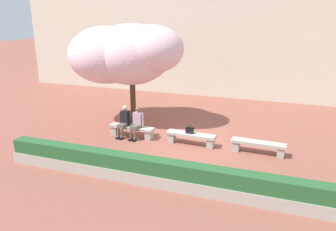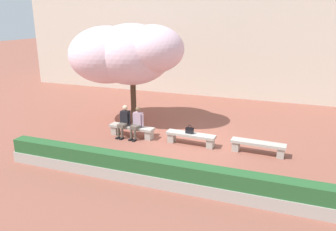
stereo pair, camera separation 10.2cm
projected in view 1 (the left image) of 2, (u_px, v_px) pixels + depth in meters
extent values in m
plane|color=#8E5142|center=(191.00, 144.00, 12.55)|extent=(100.00, 100.00, 0.00)
cube|color=beige|center=(237.00, 21.00, 20.19)|extent=(28.00, 4.00, 8.88)
cube|color=#ADA89E|center=(132.00, 127.00, 13.25)|extent=(1.92, 0.51, 0.10)
cube|color=#ADA89E|center=(115.00, 130.00, 13.61)|extent=(0.26, 0.35, 0.35)
cube|color=#ADA89E|center=(149.00, 135.00, 13.03)|extent=(0.26, 0.35, 0.35)
cube|color=#ADA89E|center=(191.00, 135.00, 12.43)|extent=(1.92, 0.51, 0.10)
cube|color=#ADA89E|center=(172.00, 137.00, 12.79)|extent=(0.26, 0.35, 0.35)
cube|color=#ADA89E|center=(211.00, 143.00, 12.21)|extent=(0.26, 0.35, 0.35)
cube|color=#ADA89E|center=(258.00, 143.00, 11.62)|extent=(1.92, 0.51, 0.10)
cube|color=#ADA89E|center=(236.00, 146.00, 11.97)|extent=(0.26, 0.35, 0.35)
cube|color=#ADA89E|center=(281.00, 152.00, 11.39)|extent=(0.26, 0.35, 0.35)
cube|color=black|center=(118.00, 138.00, 13.14)|extent=(0.13, 0.23, 0.06)
cylinder|color=brown|center=(118.00, 133.00, 13.13)|extent=(0.10, 0.10, 0.42)
cube|color=black|center=(121.00, 139.00, 13.06)|extent=(0.13, 0.23, 0.06)
cylinder|color=brown|center=(122.00, 133.00, 13.05)|extent=(0.10, 0.10, 0.42)
cube|color=brown|center=(123.00, 125.00, 13.16)|extent=(0.33, 0.43, 0.12)
cube|color=black|center=(125.00, 117.00, 13.27)|extent=(0.36, 0.26, 0.54)
sphere|color=beige|center=(125.00, 108.00, 13.15)|extent=(0.21, 0.21, 0.21)
cylinder|color=black|center=(121.00, 118.00, 13.36)|extent=(0.09, 0.09, 0.50)
cylinder|color=black|center=(129.00, 119.00, 13.17)|extent=(0.09, 0.09, 0.50)
cube|color=black|center=(131.00, 140.00, 12.95)|extent=(0.13, 0.23, 0.06)
cylinder|color=brown|center=(131.00, 134.00, 12.94)|extent=(0.10, 0.10, 0.42)
cube|color=black|center=(134.00, 140.00, 12.87)|extent=(0.13, 0.23, 0.06)
cylinder|color=brown|center=(135.00, 135.00, 12.86)|extent=(0.10, 0.10, 0.42)
cube|color=brown|center=(135.00, 127.00, 12.97)|extent=(0.33, 0.44, 0.12)
cube|color=#B293A8|center=(138.00, 119.00, 13.08)|extent=(0.37, 0.27, 0.54)
sphere|color=brown|center=(138.00, 109.00, 12.96)|extent=(0.21, 0.21, 0.21)
cylinder|color=#B293A8|center=(134.00, 119.00, 13.17)|extent=(0.09, 0.09, 0.50)
cylinder|color=#B293A8|center=(143.00, 121.00, 12.98)|extent=(0.09, 0.09, 0.50)
cube|color=black|center=(190.00, 131.00, 12.40)|extent=(0.30, 0.14, 0.22)
cube|color=black|center=(190.00, 128.00, 12.37)|extent=(0.30, 0.15, 0.04)
torus|color=black|center=(190.00, 127.00, 12.35)|extent=(0.14, 0.02, 0.14)
cylinder|color=#473323|center=(133.00, 102.00, 14.92)|extent=(0.25, 0.25, 1.91)
ellipsoid|color=#F4CCDB|center=(132.00, 54.00, 14.28)|extent=(3.51, 3.63, 2.63)
ellipsoid|color=#F4CCDB|center=(107.00, 55.00, 14.38)|extent=(3.32, 3.42, 2.49)
ellipsoid|color=#F4CCDB|center=(152.00, 49.00, 13.69)|extent=(2.67, 2.60, 2.00)
cube|color=#ADA89E|center=(159.00, 179.00, 9.50)|extent=(10.26, 0.50, 0.36)
cube|color=#285B2D|center=(159.00, 167.00, 9.39)|extent=(10.16, 0.44, 0.44)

